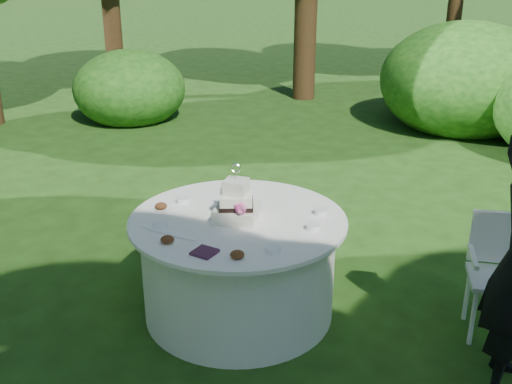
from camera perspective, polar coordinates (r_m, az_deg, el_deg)
ground at (r=4.64m, az=-1.62°, el=-11.19°), size 80.00×80.00×0.00m
napkins at (r=3.79m, az=-4.92°, el=-5.73°), size 0.14×0.14×0.02m
feather_plume at (r=4.09m, az=-8.39°, el=-3.81°), size 0.48×0.07×0.01m
table at (r=4.44m, az=-1.68°, el=-6.98°), size 1.56×1.56×0.77m
cake at (r=4.20m, az=-1.88°, el=-1.22°), size 0.37×0.37×0.42m
chair at (r=4.50m, az=22.02°, el=-6.47°), size 0.49×0.49×0.87m
votives at (r=4.27m, az=-0.90°, el=-2.21°), size 1.15×0.99×0.04m
petal_cups at (r=4.03m, az=-6.63°, el=-3.78°), size 0.98×0.50×0.05m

